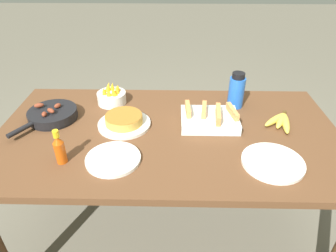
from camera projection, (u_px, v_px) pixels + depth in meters
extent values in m
plane|color=#666051|center=(168.00, 229.00, 1.89)|extent=(14.00, 14.00, 0.00)
cube|color=brown|center=(168.00, 134.00, 1.49)|extent=(1.70, 0.91, 0.03)
cylinder|color=brown|center=(54.00, 144.00, 2.04)|extent=(0.07, 0.07, 0.71)
cylinder|color=brown|center=(286.00, 148.00, 2.01)|extent=(0.07, 0.07, 0.71)
ellipsoid|color=gold|center=(275.00, 120.00, 1.54)|extent=(0.16, 0.15, 0.04)
ellipsoid|color=gold|center=(281.00, 121.00, 1.53)|extent=(0.11, 0.16, 0.03)
ellipsoid|color=gold|center=(286.00, 123.00, 1.51)|extent=(0.08, 0.20, 0.04)
cylinder|color=#4C3819|center=(284.00, 114.00, 1.59)|extent=(0.02, 0.02, 0.04)
cube|color=silver|center=(209.00, 120.00, 1.53)|extent=(0.29, 0.22, 0.05)
cube|color=#ED8E4C|center=(188.00, 109.00, 1.53)|extent=(0.03, 0.13, 0.04)
cube|color=#ED8E4C|center=(204.00, 110.00, 1.53)|extent=(0.04, 0.13, 0.04)
cube|color=#ED8E4C|center=(218.00, 115.00, 1.48)|extent=(0.04, 0.16, 0.05)
cube|color=#ED8E4C|center=(232.00, 112.00, 1.51)|extent=(0.05, 0.14, 0.04)
cylinder|color=black|center=(54.00, 118.00, 1.58)|extent=(0.25, 0.25, 0.01)
cylinder|color=black|center=(53.00, 114.00, 1.56)|extent=(0.25, 0.25, 0.04)
cylinder|color=black|center=(20.00, 130.00, 1.43)|extent=(0.09, 0.13, 0.02)
ellipsoid|color=brown|center=(39.00, 105.00, 1.56)|extent=(0.06, 0.05, 0.03)
ellipsoid|color=brown|center=(51.00, 111.00, 1.51)|extent=(0.06, 0.05, 0.03)
ellipsoid|color=brown|center=(58.00, 106.00, 1.57)|extent=(0.04, 0.05, 0.02)
ellipsoid|color=brown|center=(44.00, 114.00, 1.50)|extent=(0.03, 0.04, 0.03)
cylinder|color=silver|center=(124.00, 124.00, 1.52)|extent=(0.27, 0.27, 0.02)
cylinder|color=gold|center=(124.00, 119.00, 1.51)|extent=(0.19, 0.19, 0.04)
cylinder|color=#9F6624|center=(124.00, 115.00, 1.50)|extent=(0.18, 0.18, 0.00)
cylinder|color=silver|center=(113.00, 159.00, 1.29)|extent=(0.24, 0.24, 0.02)
cylinder|color=silver|center=(114.00, 153.00, 1.31)|extent=(0.08, 0.09, 0.01)
cube|color=silver|center=(124.00, 162.00, 1.25)|extent=(0.05, 0.05, 0.00)
cylinder|color=silver|center=(273.00, 162.00, 1.27)|extent=(0.26, 0.26, 0.02)
cylinder|color=silver|center=(280.00, 163.00, 1.25)|extent=(0.13, 0.06, 0.01)
cube|color=silver|center=(257.00, 157.00, 1.28)|extent=(0.06, 0.04, 0.00)
cylinder|color=silver|center=(112.00, 98.00, 1.71)|extent=(0.16, 0.16, 0.07)
cone|color=#F4A819|center=(117.00, 90.00, 1.68)|extent=(0.04, 0.04, 0.05)
cone|color=#F4A819|center=(118.00, 88.00, 1.71)|extent=(0.05, 0.05, 0.04)
cone|color=#F4A819|center=(112.00, 87.00, 1.71)|extent=(0.04, 0.03, 0.05)
cone|color=#F4A819|center=(108.00, 87.00, 1.70)|extent=(0.06, 0.06, 0.06)
cone|color=#F4A819|center=(104.00, 91.00, 1.69)|extent=(0.03, 0.04, 0.04)
cone|color=#F4A819|center=(104.00, 92.00, 1.66)|extent=(0.05, 0.05, 0.04)
cone|color=#F4A819|center=(109.00, 93.00, 1.65)|extent=(0.04, 0.04, 0.05)
cone|color=#F4A819|center=(114.00, 92.00, 1.65)|extent=(0.06, 0.06, 0.06)
cylinder|color=blue|center=(236.00, 92.00, 1.65)|extent=(0.09, 0.09, 0.17)
cylinder|color=black|center=(239.00, 76.00, 1.60)|extent=(0.07, 0.07, 0.03)
cylinder|color=#C64C0F|center=(60.00, 152.00, 1.26)|extent=(0.05, 0.05, 0.10)
cone|color=#C64C0F|center=(57.00, 140.00, 1.22)|extent=(0.05, 0.05, 0.03)
cylinder|color=gold|center=(56.00, 134.00, 1.21)|extent=(0.02, 0.02, 0.03)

